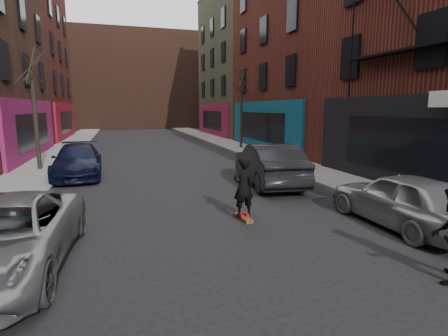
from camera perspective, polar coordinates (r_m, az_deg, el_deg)
sidewalk_left at (r=30.81m, az=-23.73°, el=3.45°), size 2.50×84.00×0.13m
sidewalk_right at (r=31.78m, az=-0.72°, el=4.44°), size 2.50×84.00×0.13m
buildings_right at (r=23.42m, az=28.85°, el=20.89°), size 12.00×56.00×16.00m
building_far at (r=56.62m, az=-14.56°, el=13.51°), size 40.00×10.00×14.00m
tree_left_far at (r=18.81m, az=-28.64°, el=9.68°), size 2.00×2.00×6.50m
tree_right_far at (r=25.92m, az=2.86°, el=10.89°), size 2.00×2.00×6.80m
parked_left_far at (r=7.73m, az=-32.42°, el=-9.49°), size 2.58×5.06×1.37m
parked_left_end at (r=16.88m, az=-22.78°, el=1.12°), size 2.16×4.96×1.42m
parked_right_far at (r=10.08m, az=27.22°, el=-4.58°), size 1.71×4.23×1.44m
parked_right_end at (r=14.00m, az=7.31°, el=0.64°), size 2.35×5.18×1.65m
skateboard at (r=9.70m, az=3.13°, el=-8.13°), size 0.32×0.82×0.10m
skateboarder at (r=9.47m, az=3.18°, el=-3.12°), size 0.64×0.46×1.64m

